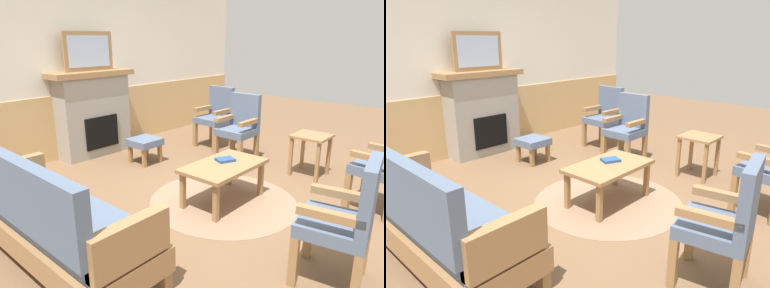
{
  "view_description": "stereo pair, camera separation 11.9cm",
  "coord_description": "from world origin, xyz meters",
  "views": [
    {
      "loc": [
        -3.02,
        -2.3,
        1.75
      ],
      "look_at": [
        0.0,
        0.35,
        0.55
      ],
      "focal_mm": 33.37,
      "sensor_mm": 36.0,
      "label": 1
    },
    {
      "loc": [
        -2.94,
        -2.39,
        1.75
      ],
      "look_at": [
        0.0,
        0.35,
        0.55
      ],
      "focal_mm": 33.37,
      "sensor_mm": 36.0,
      "label": 2
    }
  ],
  "objects": [
    {
      "name": "armchair_near_fireplace",
      "position": [
        1.59,
        1.21,
        0.54
      ],
      "size": [
        0.5,
        0.5,
        0.98
      ],
      "color": "olive",
      "rests_on": "ground_plane"
    },
    {
      "name": "coffee_table",
      "position": [
        -0.06,
        -0.17,
        0.39
      ],
      "size": [
        0.96,
        0.56,
        0.44
      ],
      "color": "olive",
      "rests_on": "ground_plane"
    },
    {
      "name": "book_on_table",
      "position": [
        0.03,
        -0.12,
        0.46
      ],
      "size": [
        0.24,
        0.21,
        0.03
      ],
      "primitive_type": "cube",
      "rotation": [
        0.0,
        0.0,
        -0.44
      ],
      "color": "navy",
      "rests_on": "coffee_table"
    },
    {
      "name": "ground_plane",
      "position": [
        0.0,
        0.0,
        0.0
      ],
      "size": [
        14.0,
        14.0,
        0.0
      ],
      "primitive_type": "plane",
      "color": "brown"
    },
    {
      "name": "side_table",
      "position": [
        1.33,
        -0.54,
        0.43
      ],
      "size": [
        0.44,
        0.44,
        0.55
      ],
      "color": "olive",
      "rests_on": "ground_plane"
    },
    {
      "name": "couch",
      "position": [
        -1.86,
        0.12,
        0.4
      ],
      "size": [
        0.7,
        1.8,
        0.98
      ],
      "color": "olive",
      "rests_on": "ground_plane"
    },
    {
      "name": "fireplace",
      "position": [
        0.0,
        2.35,
        0.65
      ],
      "size": [
        1.3,
        0.44,
        1.28
      ],
      "color": "gray",
      "rests_on": "ground_plane"
    },
    {
      "name": "wall_back",
      "position": [
        0.0,
        2.6,
        1.31
      ],
      "size": [
        7.2,
        0.14,
        2.7
      ],
      "color": "silver",
      "rests_on": "ground_plane"
    },
    {
      "name": "armchair_by_window_left",
      "position": [
        1.21,
        0.5,
        0.54
      ],
      "size": [
        0.49,
        0.49,
        0.98
      ],
      "color": "olive",
      "rests_on": "ground_plane"
    },
    {
      "name": "footstool",
      "position": [
        0.23,
        1.46,
        0.28
      ],
      "size": [
        0.4,
        0.4,
        0.36
      ],
      "color": "olive",
      "rests_on": "ground_plane"
    },
    {
      "name": "armchair_front_left",
      "position": [
        -0.6,
        -1.63,
        0.54
      ],
      "size": [
        0.56,
        0.56,
        0.98
      ],
      "color": "olive",
      "rests_on": "ground_plane"
    },
    {
      "name": "framed_picture",
      "position": [
        0.0,
        2.35,
        1.56
      ],
      "size": [
        0.8,
        0.04,
        0.56
      ],
      "color": "olive",
      "rests_on": "fireplace"
    },
    {
      "name": "round_rug",
      "position": [
        -0.06,
        -0.17,
        0.0
      ],
      "size": [
        1.64,
        1.64,
        0.01
      ],
      "primitive_type": "cylinder",
      "color": "#896B51",
      "rests_on": "ground_plane"
    }
  ]
}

